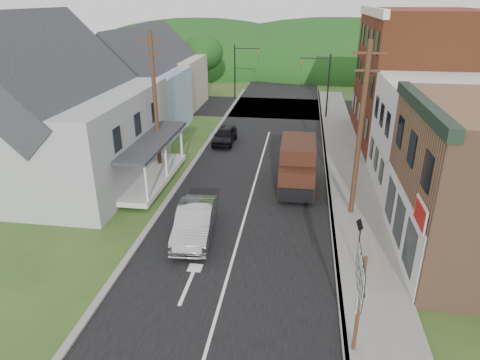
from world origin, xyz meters
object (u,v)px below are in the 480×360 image
at_px(delivery_van, 297,166).
at_px(warning_sign, 359,236).
at_px(dark_sedan, 225,136).
at_px(route_sign_cluster, 359,291).
at_px(silver_sedan, 195,222).

bearing_deg(delivery_van, warning_sign, -71.59).
distance_m(dark_sedan, warning_sign, 18.11).
height_order(dark_sedan, route_sign_cluster, route_sign_cluster).
xyz_separation_m(silver_sedan, delivery_van, (4.71, 6.61, 0.65)).
relative_size(dark_sedan, route_sign_cluster, 1.10).
xyz_separation_m(dark_sedan, route_sign_cluster, (8.00, -20.80, 1.79)).
relative_size(dark_sedan, delivery_van, 0.76).
bearing_deg(warning_sign, dark_sedan, 96.70).
bearing_deg(delivery_van, silver_sedan, -125.68).
distance_m(delivery_van, route_sign_cluster, 13.28).
xyz_separation_m(silver_sedan, dark_sedan, (-1.14, 14.34, -0.13)).
distance_m(dark_sedan, delivery_van, 9.73).
bearing_deg(warning_sign, route_sign_cluster, -118.76).
relative_size(silver_sedan, warning_sign, 2.10).
xyz_separation_m(route_sign_cluster, warning_sign, (0.60, 4.89, -0.84)).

